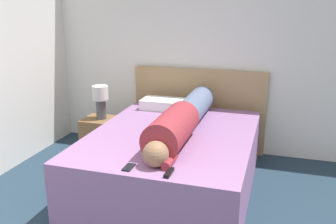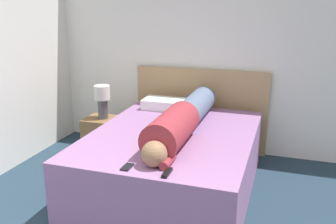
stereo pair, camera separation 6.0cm
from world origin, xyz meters
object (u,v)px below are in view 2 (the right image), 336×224
person_lying (182,120)px  pillow_near_headboard (168,104)px  table_lamp (102,98)px  tv_remote (167,173)px  bed (173,161)px  nightstand (104,136)px  cell_phone (127,167)px

person_lying → pillow_near_headboard: size_ratio=3.15×
table_lamp → tv_remote: bearing=-48.4°
bed → nightstand: bearing=151.0°
nightstand → pillow_near_headboard: size_ratio=0.81×
pillow_near_headboard → tv_remote: pillow_near_headboard is taller
bed → table_lamp: bearing=151.0°
bed → tv_remote: size_ratio=12.98×
nightstand → tv_remote: (1.27, -1.44, 0.37)m
tv_remote → cell_phone: size_ratio=1.15×
bed → nightstand: bed is taller
pillow_near_headboard → tv_remote: bearing=-72.0°
bed → nightstand: size_ratio=4.27×
nightstand → pillow_near_headboard: (0.74, 0.19, 0.41)m
bed → table_lamp: 1.26m
tv_remote → pillow_near_headboard: bearing=108.0°
nightstand → cell_phone: (0.95, -1.42, 0.36)m
cell_phone → bed: bearing=83.6°
bed → tv_remote: tv_remote is taller
tv_remote → cell_phone: 0.32m
nightstand → person_lying: (1.14, -0.58, 0.50)m
bed → cell_phone: cell_phone is taller
bed → nightstand: 1.20m
cell_phone → table_lamp: bearing=123.8°
bed → person_lying: bearing=-2.4°
tv_remote → person_lying: bearing=98.9°
bed → pillow_near_headboard: (-0.30, 0.77, 0.35)m
pillow_near_headboard → cell_phone: pillow_near_headboard is taller
person_lying → pillow_near_headboard: 0.88m
tv_remote → cell_phone: (-0.32, 0.01, -0.01)m
person_lying → pillow_near_headboard: bearing=117.0°
table_lamp → tv_remote: (1.27, -1.44, -0.10)m
pillow_near_headboard → table_lamp: bearing=-165.5°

